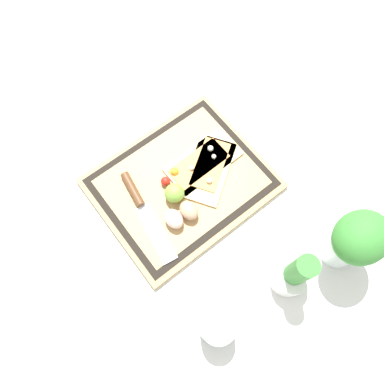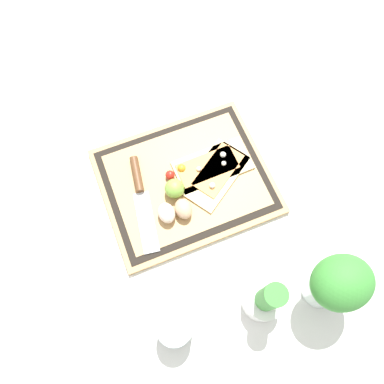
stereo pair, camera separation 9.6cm
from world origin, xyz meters
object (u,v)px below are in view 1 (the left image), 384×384
egg_pink (174,219)px  herb_glass (356,241)px  pizza_slice_near (202,162)px  herb_pot (293,275)px  egg_brown (189,210)px  sauce_jar (217,328)px  cherry_tomato_red (166,181)px  cherry_tomato_yellow (173,173)px  pizza_slice_far (209,169)px  knife (139,202)px  lime (174,193)px

egg_pink → herb_glass: (-0.28, 0.31, 0.08)m
pizza_slice_near → herb_pot: herb_pot is taller
egg_brown → herb_pot: (-0.09, 0.28, 0.03)m
sauce_jar → cherry_tomato_red: bearing=-108.7°
sauce_jar → cherry_tomato_yellow: bearing=-112.6°
pizza_slice_near → herb_pot: 0.37m
sauce_jar → pizza_slice_far: bearing=-126.3°
egg_brown → egg_pink: (0.04, -0.01, 0.00)m
knife → cherry_tomato_yellow: bearing=-175.2°
lime → cherry_tomato_red: 0.05m
knife → sauce_jar: bearing=84.3°
herb_glass → egg_pink: bearing=-48.3°
cherry_tomato_yellow → egg_brown: bearing=73.0°
knife → egg_pink: size_ratio=4.83×
lime → pizza_slice_near: bearing=-164.1°
cherry_tomato_yellow → herb_pot: 0.39m
pizza_slice_far → cherry_tomato_red: 0.12m
pizza_slice_far → egg_brown: 0.14m
pizza_slice_near → knife: pizza_slice_near is taller
herb_pot → herb_glass: herb_glass is taller
cherry_tomato_red → pizza_slice_far: bearing=161.4°
herb_pot → herb_glass: (-0.14, 0.03, 0.06)m
cherry_tomato_yellow → herb_pot: (-0.06, 0.39, 0.04)m
cherry_tomato_red → herb_pot: bearing=102.9°
egg_brown → knife: bearing=-50.3°
egg_brown → sauce_jar: sauce_jar is taller
pizza_slice_far → herb_pot: bearing=85.4°
pizza_slice_near → sauce_jar: bearing=56.0°
herb_pot → cherry_tomato_red: bearing=-77.1°
pizza_slice_far → cherry_tomato_red: size_ratio=8.68×
egg_pink → cherry_tomato_red: size_ratio=2.18×
pizza_slice_near → sauce_jar: (0.24, 0.35, 0.02)m
egg_brown → cherry_tomato_red: bearing=-91.4°
egg_pink → herb_glass: herb_glass is taller
egg_pink → cherry_tomato_red: bearing=-114.9°
egg_brown → lime: lime is taller
herb_pot → herb_glass: size_ratio=0.91×
pizza_slice_far → egg_brown: size_ratio=3.98×
pizza_slice_far → sauce_jar: (0.24, 0.32, 0.02)m
cherry_tomato_yellow → herb_pot: herb_pot is taller
herb_glass → pizza_slice_near: bearing=-73.6°
egg_brown → herb_glass: 0.39m
egg_pink → cherry_tomato_yellow: size_ratio=2.43×
cherry_tomato_red → herb_glass: size_ratio=0.12×
egg_pink → cherry_tomato_red: 0.11m
pizza_slice_far → herb_glass: 0.40m
knife → egg_brown: size_ratio=4.83×
cherry_tomato_red → sauce_jar: size_ratio=0.25×
egg_brown → lime: (0.00, -0.06, 0.00)m
egg_pink → cherry_tomato_yellow: (-0.08, -0.11, -0.01)m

